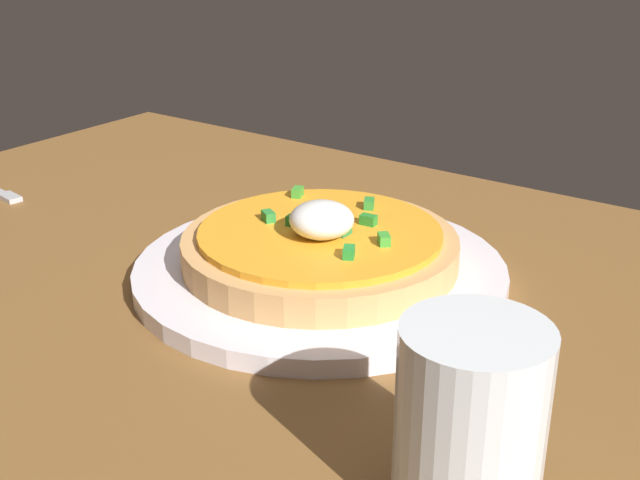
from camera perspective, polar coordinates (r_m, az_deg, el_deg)
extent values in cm
cube|color=brown|center=(63.11, -2.73, -4.88)|extent=(103.04, 70.64, 2.00)
cylinder|color=white|center=(65.24, 0.00, -2.20)|extent=(29.59, 29.59, 1.43)
cylinder|color=tan|center=(64.46, 0.00, -0.68)|extent=(21.81, 21.81, 2.35)
cylinder|color=orange|center=(63.90, 0.00, 0.51)|extent=(19.18, 19.18, 0.55)
ellipsoid|color=white|center=(61.98, 0.12, 1.43)|extent=(4.96, 4.96, 2.75)
cube|color=#348736|center=(66.42, -0.28, 2.03)|extent=(1.49, 1.22, 0.80)
cube|color=#28842A|center=(64.72, 3.39, 1.41)|extent=(1.34, 0.90, 0.80)
cube|color=#248C32|center=(58.77, 2.03, -0.85)|extent=(1.31, 1.51, 0.80)
cube|color=#2A8E33|center=(64.42, -1.78, 1.34)|extent=(1.41, 1.04, 0.80)
cube|color=green|center=(61.11, 4.49, 0.05)|extent=(1.45, 1.49, 0.80)
cube|color=#2E8937|center=(65.50, -3.63, 1.67)|extent=(1.51, 1.34, 0.80)
cube|color=green|center=(70.81, -1.58, 3.36)|extent=(1.21, 1.48, 0.80)
cube|color=#308932|center=(68.23, 3.44, 2.56)|extent=(1.31, 1.51, 0.80)
cube|color=#2E7A3B|center=(62.64, 1.65, 0.70)|extent=(0.82, 1.29, 0.80)
cylinder|color=silver|center=(40.66, 10.43, -12.44)|extent=(7.32, 7.32, 10.18)
cylinder|color=beige|center=(41.24, 10.33, -13.57)|extent=(6.44, 6.44, 7.39)
cube|color=#B7B7BC|center=(88.51, -20.84, 2.80)|extent=(2.98, 1.82, 0.50)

